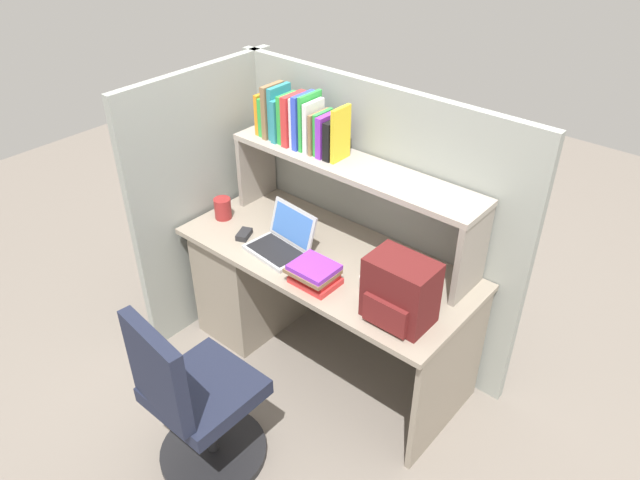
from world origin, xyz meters
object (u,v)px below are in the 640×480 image
(backpack, at_px, (400,292))
(snack_canister, at_px, (223,208))
(computer_mouse, at_px, (244,234))
(paper_cup, at_px, (367,284))
(laptop, at_px, (282,241))
(office_chair, at_px, (196,406))

(backpack, bearing_deg, snack_canister, 176.54)
(computer_mouse, relative_size, snack_canister, 0.86)
(backpack, height_order, paper_cup, backpack)
(laptop, bearing_deg, backpack, -4.65)
(computer_mouse, distance_m, paper_cup, 0.79)
(computer_mouse, xyz_separation_m, paper_cup, (0.79, 0.06, 0.03))
(laptop, distance_m, computer_mouse, 0.25)
(laptop, xyz_separation_m, office_chair, (0.21, -0.82, -0.39))
(backpack, bearing_deg, computer_mouse, 179.30)
(computer_mouse, height_order, office_chair, office_chair)
(laptop, bearing_deg, office_chair, -75.40)
(laptop, height_order, paper_cup, laptop)
(laptop, distance_m, paper_cup, 0.55)
(snack_canister, bearing_deg, paper_cup, -0.40)
(computer_mouse, xyz_separation_m, office_chair, (0.45, -0.77, -0.35))
(computer_mouse, bearing_deg, laptop, -12.16)
(paper_cup, height_order, snack_canister, snack_canister)
(snack_canister, xyz_separation_m, office_chair, (0.69, -0.83, -0.40))
(snack_canister, bearing_deg, backpack, -3.46)
(backpack, distance_m, computer_mouse, 1.02)
(backpack, xyz_separation_m, computer_mouse, (-1.01, 0.01, -0.13))
(laptop, height_order, snack_canister, laptop)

